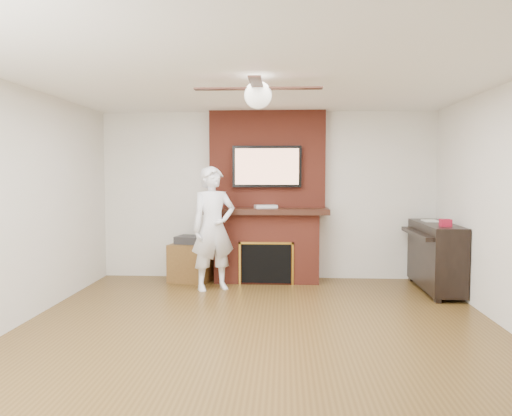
# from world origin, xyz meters

# --- Properties ---
(room_shell) EXTENTS (5.36, 5.86, 2.86)m
(room_shell) POSITION_xyz_m (0.00, 0.00, 1.25)
(room_shell) COLOR #503717
(room_shell) RESTS_ON ground
(fireplace) EXTENTS (1.78, 0.64, 2.50)m
(fireplace) POSITION_xyz_m (0.00, 2.55, 1.00)
(fireplace) COLOR maroon
(fireplace) RESTS_ON ground
(tv) EXTENTS (1.00, 0.08, 0.60)m
(tv) POSITION_xyz_m (0.00, 2.50, 1.68)
(tv) COLOR black
(tv) RESTS_ON fireplace
(ceiling_fan) EXTENTS (1.21, 1.21, 0.31)m
(ceiling_fan) POSITION_xyz_m (-0.00, 0.00, 2.33)
(ceiling_fan) COLOR black
(ceiling_fan) RESTS_ON room_shell
(person) EXTENTS (0.73, 0.65, 1.67)m
(person) POSITION_xyz_m (-0.70, 1.90, 0.84)
(person) COLOR white
(person) RESTS_ON ground
(side_table) EXTENTS (0.68, 0.68, 0.66)m
(side_table) POSITION_xyz_m (-1.10, 2.48, 0.30)
(side_table) COLOR brown
(side_table) RESTS_ON ground
(piano) EXTENTS (0.53, 1.40, 1.01)m
(piano) POSITION_xyz_m (2.28, 2.00, 0.49)
(piano) COLOR black
(piano) RESTS_ON ground
(cable_box) EXTENTS (0.35, 0.25, 0.05)m
(cable_box) POSITION_xyz_m (-0.01, 2.45, 1.10)
(cable_box) COLOR silver
(cable_box) RESTS_ON fireplace
(candle_orange) EXTENTS (0.07, 0.07, 0.10)m
(candle_orange) POSITION_xyz_m (-0.17, 2.37, 0.05)
(candle_orange) COLOR orange
(candle_orange) RESTS_ON ground
(candle_cream) EXTENTS (0.07, 0.07, 0.11)m
(candle_cream) POSITION_xyz_m (0.08, 2.35, 0.06)
(candle_cream) COLOR #C6AE9E
(candle_cream) RESTS_ON ground
(candle_blue) EXTENTS (0.06, 0.06, 0.08)m
(candle_blue) POSITION_xyz_m (0.27, 2.34, 0.04)
(candle_blue) COLOR teal
(candle_blue) RESTS_ON ground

